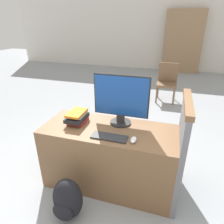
{
  "coord_description": "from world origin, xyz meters",
  "views": [
    {
      "loc": [
        0.56,
        -1.43,
        1.76
      ],
      "look_at": [
        0.04,
        0.27,
        0.93
      ],
      "focal_mm": 32.0,
      "sensor_mm": 36.0,
      "label": 1
    }
  ],
  "objects_px": {
    "keyboard": "(109,137)",
    "far_chair": "(167,80)",
    "book_stack": "(77,117)",
    "mouse": "(133,140)",
    "backpack": "(67,200)",
    "monitor": "(121,100)"
  },
  "relations": [
    {
      "from": "backpack",
      "to": "keyboard",
      "type": "bearing_deg",
      "value": 53.43
    },
    {
      "from": "monitor",
      "to": "backpack",
      "type": "distance_m",
      "value": 1.1
    },
    {
      "from": "keyboard",
      "to": "book_stack",
      "type": "bearing_deg",
      "value": 155.28
    },
    {
      "from": "book_stack",
      "to": "far_chair",
      "type": "height_order",
      "value": "far_chair"
    },
    {
      "from": "far_chair",
      "to": "book_stack",
      "type": "bearing_deg",
      "value": -122.11
    },
    {
      "from": "keyboard",
      "to": "far_chair",
      "type": "xyz_separation_m",
      "value": [
        0.41,
        3.13,
        -0.25
      ]
    },
    {
      "from": "monitor",
      "to": "keyboard",
      "type": "bearing_deg",
      "value": -94.85
    },
    {
      "from": "book_stack",
      "to": "monitor",
      "type": "bearing_deg",
      "value": 14.9
    },
    {
      "from": "keyboard",
      "to": "mouse",
      "type": "bearing_deg",
      "value": 0.2
    },
    {
      "from": "keyboard",
      "to": "monitor",
      "type": "bearing_deg",
      "value": 85.15
    },
    {
      "from": "mouse",
      "to": "backpack",
      "type": "bearing_deg",
      "value": -143.23
    },
    {
      "from": "monitor",
      "to": "keyboard",
      "type": "height_order",
      "value": "monitor"
    },
    {
      "from": "keyboard",
      "to": "book_stack",
      "type": "distance_m",
      "value": 0.48
    },
    {
      "from": "keyboard",
      "to": "backpack",
      "type": "bearing_deg",
      "value": -126.57
    },
    {
      "from": "mouse",
      "to": "backpack",
      "type": "height_order",
      "value": "mouse"
    },
    {
      "from": "book_stack",
      "to": "far_chair",
      "type": "xyz_separation_m",
      "value": [
        0.85,
        2.93,
        -0.31
      ]
    },
    {
      "from": "backpack",
      "to": "monitor",
      "type": "bearing_deg",
      "value": 65.92
    },
    {
      "from": "keyboard",
      "to": "far_chair",
      "type": "height_order",
      "value": "far_chair"
    },
    {
      "from": "monitor",
      "to": "far_chair",
      "type": "xyz_separation_m",
      "value": [
        0.39,
        2.8,
        -0.52
      ]
    },
    {
      "from": "backpack",
      "to": "far_chair",
      "type": "xyz_separation_m",
      "value": [
        0.71,
        3.52,
        0.26
      ]
    },
    {
      "from": "monitor",
      "to": "mouse",
      "type": "bearing_deg",
      "value": -56.9
    },
    {
      "from": "monitor",
      "to": "backpack",
      "type": "bearing_deg",
      "value": -114.08
    }
  ]
}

